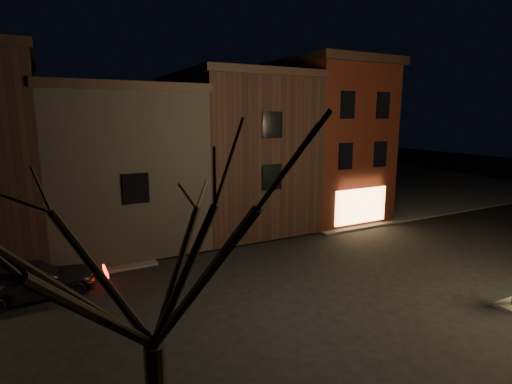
% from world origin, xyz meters
% --- Properties ---
extents(ground, '(120.00, 120.00, 0.00)m').
position_xyz_m(ground, '(0.00, 0.00, 0.00)').
color(ground, black).
rests_on(ground, ground).
extents(sidewalk_far_right, '(30.00, 30.00, 0.12)m').
position_xyz_m(sidewalk_far_right, '(20.00, 20.00, 0.06)').
color(sidewalk_far_right, '#2D2B28').
rests_on(sidewalk_far_right, ground).
extents(corner_building, '(6.50, 8.50, 10.50)m').
position_xyz_m(corner_building, '(8.00, 9.47, 5.40)').
color(corner_building, '#3D130A').
rests_on(corner_building, ground).
extents(row_building_a, '(7.30, 10.30, 9.40)m').
position_xyz_m(row_building_a, '(1.50, 10.50, 4.83)').
color(row_building_a, black).
rests_on(row_building_a, ground).
extents(row_building_b, '(7.80, 10.30, 8.40)m').
position_xyz_m(row_building_b, '(-5.75, 10.50, 4.33)').
color(row_building_b, black).
rests_on(row_building_b, ground).
extents(bare_tree_left, '(5.60, 5.60, 7.50)m').
position_xyz_m(bare_tree_left, '(-8.00, -7.00, 5.43)').
color(bare_tree_left, black).
rests_on(bare_tree_left, sidewalk_near_left).
extents(parked_car_a, '(4.62, 2.12, 1.53)m').
position_xyz_m(parked_car_a, '(-10.19, 3.78, 0.77)').
color(parked_car_a, black).
rests_on(parked_car_a, ground).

